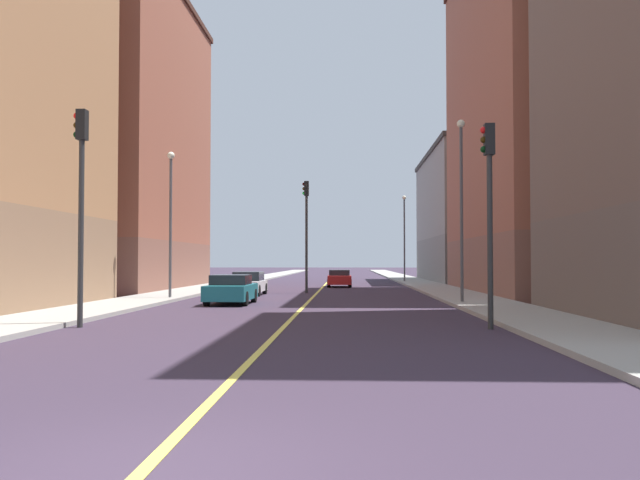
{
  "coord_description": "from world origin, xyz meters",
  "views": [
    {
      "loc": [
        1.89,
        -6.1,
        1.94
      ],
      "look_at": [
        -0.04,
        39.97,
        3.4
      ],
      "focal_mm": 37.59,
      "sensor_mm": 36.0,
      "label": 1
    }
  ],
  "objects_px": {
    "traffic_light_median_far": "(306,222)",
    "car_white": "(248,284)",
    "building_left_mid": "(559,110)",
    "car_teal": "(231,290)",
    "building_left_far": "(485,217)",
    "traffic_light_left_near": "(489,196)",
    "street_lamp_left_far": "(404,230)",
    "building_right_midblock": "(106,141)",
    "car_red": "(339,279)",
    "street_lamp_left_near": "(461,193)",
    "traffic_light_right_near": "(81,187)",
    "street_lamp_right_near": "(171,209)"
  },
  "relations": [
    {
      "from": "traffic_light_median_far",
      "to": "car_white",
      "type": "height_order",
      "value": "traffic_light_median_far"
    },
    {
      "from": "building_left_mid",
      "to": "car_teal",
      "type": "bearing_deg",
      "value": -148.3
    },
    {
      "from": "building_left_far",
      "to": "car_teal",
      "type": "bearing_deg",
      "value": -118.41
    },
    {
      "from": "car_white",
      "to": "building_left_mid",
      "type": "bearing_deg",
      "value": 9.86
    },
    {
      "from": "building_left_far",
      "to": "traffic_light_left_near",
      "type": "bearing_deg",
      "value": -101.33
    },
    {
      "from": "street_lamp_left_far",
      "to": "car_teal",
      "type": "height_order",
      "value": "street_lamp_left_far"
    },
    {
      "from": "building_right_midblock",
      "to": "car_red",
      "type": "distance_m",
      "value": 19.47
    },
    {
      "from": "street_lamp_left_near",
      "to": "street_lamp_left_far",
      "type": "xyz_separation_m",
      "value": [
        0.0,
        30.35,
        -0.22
      ]
    },
    {
      "from": "traffic_light_left_near",
      "to": "car_white",
      "type": "height_order",
      "value": "traffic_light_left_near"
    },
    {
      "from": "car_teal",
      "to": "building_left_mid",
      "type": "bearing_deg",
      "value": 31.7
    },
    {
      "from": "building_right_midblock",
      "to": "traffic_light_right_near",
      "type": "bearing_deg",
      "value": -71.19
    },
    {
      "from": "building_left_mid",
      "to": "car_white",
      "type": "height_order",
      "value": "building_left_mid"
    },
    {
      "from": "street_lamp_right_near",
      "to": "street_lamp_left_far",
      "type": "xyz_separation_m",
      "value": [
        13.93,
        27.42,
        0.23
      ]
    },
    {
      "from": "street_lamp_left_far",
      "to": "traffic_light_left_near",
      "type": "bearing_deg",
      "value": -91.42
    },
    {
      "from": "traffic_light_right_near",
      "to": "car_white",
      "type": "xyz_separation_m",
      "value": [
        2.16,
        18.75,
        -3.47
      ]
    },
    {
      "from": "street_lamp_left_far",
      "to": "car_red",
      "type": "height_order",
      "value": "street_lamp_left_far"
    },
    {
      "from": "building_left_mid",
      "to": "street_lamp_left_near",
      "type": "height_order",
      "value": "building_left_mid"
    },
    {
      "from": "traffic_light_left_near",
      "to": "traffic_light_right_near",
      "type": "xyz_separation_m",
      "value": [
        -11.93,
        0.0,
        0.3
      ]
    },
    {
      "from": "car_white",
      "to": "building_left_far",
      "type": "bearing_deg",
      "value": 54.0
    },
    {
      "from": "traffic_light_right_near",
      "to": "traffic_light_median_far",
      "type": "bearing_deg",
      "value": 76.09
    },
    {
      "from": "building_left_far",
      "to": "car_white",
      "type": "distance_m",
      "value": 32.22
    },
    {
      "from": "building_right_midblock",
      "to": "car_white",
      "type": "relative_size",
      "value": 4.76
    },
    {
      "from": "traffic_light_median_far",
      "to": "traffic_light_left_near",
      "type": "bearing_deg",
      "value": -72.9
    },
    {
      "from": "traffic_light_left_near",
      "to": "car_red",
      "type": "xyz_separation_m",
      "value": [
        -4.72,
        31.29,
        -3.2
      ]
    },
    {
      "from": "traffic_light_left_near",
      "to": "street_lamp_left_far",
      "type": "xyz_separation_m",
      "value": [
        1.02,
        41.06,
        0.95
      ]
    },
    {
      "from": "street_lamp_left_far",
      "to": "traffic_light_right_near",
      "type": "bearing_deg",
      "value": -107.49
    },
    {
      "from": "street_lamp_left_near",
      "to": "car_red",
      "type": "height_order",
      "value": "street_lamp_left_near"
    },
    {
      "from": "traffic_light_left_near",
      "to": "car_white",
      "type": "bearing_deg",
      "value": 117.51
    },
    {
      "from": "street_lamp_left_near",
      "to": "car_teal",
      "type": "distance_m",
      "value": 11.23
    },
    {
      "from": "traffic_light_left_near",
      "to": "street_lamp_left_near",
      "type": "bearing_deg",
      "value": 84.58
    },
    {
      "from": "building_left_mid",
      "to": "building_left_far",
      "type": "distance_m",
      "value": 23.01
    },
    {
      "from": "street_lamp_right_near",
      "to": "street_lamp_left_far",
      "type": "bearing_deg",
      "value": 63.07
    },
    {
      "from": "street_lamp_right_near",
      "to": "car_white",
      "type": "bearing_deg",
      "value": 58.34
    },
    {
      "from": "traffic_light_right_near",
      "to": "street_lamp_right_near",
      "type": "relative_size",
      "value": 0.88
    },
    {
      "from": "traffic_light_median_far",
      "to": "street_lamp_right_near",
      "type": "xyz_separation_m",
      "value": [
        -6.3,
        -7.83,
        0.18
      ]
    },
    {
      "from": "street_lamp_right_near",
      "to": "car_white",
      "type": "distance_m",
      "value": 7.15
    },
    {
      "from": "building_right_midblock",
      "to": "street_lamp_right_near",
      "type": "height_order",
      "value": "building_right_midblock"
    },
    {
      "from": "traffic_light_right_near",
      "to": "street_lamp_left_near",
      "type": "xyz_separation_m",
      "value": [
        12.94,
        10.71,
        0.88
      ]
    },
    {
      "from": "building_left_mid",
      "to": "car_teal",
      "type": "height_order",
      "value": "building_left_mid"
    },
    {
      "from": "car_red",
      "to": "car_white",
      "type": "xyz_separation_m",
      "value": [
        -5.04,
        -12.55,
        0.02
      ]
    },
    {
      "from": "building_left_far",
      "to": "street_lamp_left_near",
      "type": "height_order",
      "value": "building_left_far"
    },
    {
      "from": "traffic_light_right_near",
      "to": "street_lamp_left_near",
      "type": "bearing_deg",
      "value": 39.61
    },
    {
      "from": "car_red",
      "to": "car_white",
      "type": "distance_m",
      "value": 13.52
    },
    {
      "from": "traffic_light_left_near",
      "to": "building_right_midblock",
      "type": "bearing_deg",
      "value": 128.61
    },
    {
      "from": "traffic_light_right_near",
      "to": "street_lamp_left_far",
      "type": "distance_m",
      "value": 43.06
    },
    {
      "from": "street_lamp_left_far",
      "to": "traffic_light_median_far",
      "type": "bearing_deg",
      "value": -111.26
    },
    {
      "from": "building_right_midblock",
      "to": "car_white",
      "type": "height_order",
      "value": "building_right_midblock"
    },
    {
      "from": "building_right_midblock",
      "to": "street_lamp_left_far",
      "type": "bearing_deg",
      "value": 34.56
    },
    {
      "from": "building_left_far",
      "to": "building_right_midblock",
      "type": "relative_size",
      "value": 1.07
    },
    {
      "from": "traffic_light_left_near",
      "to": "street_lamp_left_far",
      "type": "height_order",
      "value": "street_lamp_left_far"
    }
  ]
}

